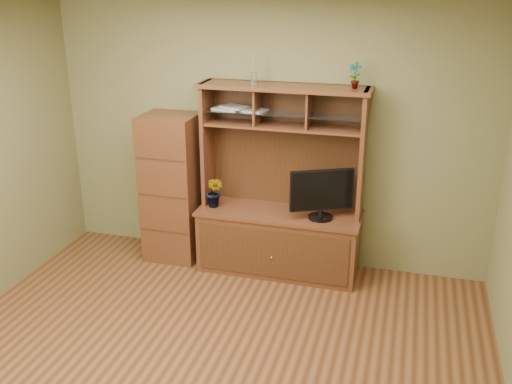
% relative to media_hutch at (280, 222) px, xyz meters
% --- Properties ---
extents(room, '(4.54, 4.04, 2.74)m').
position_rel_media_hutch_xyz_m(room, '(-0.19, -1.73, 0.83)').
color(room, '#4E2C16').
rests_on(room, ground).
extents(media_hutch, '(1.66, 0.61, 1.90)m').
position_rel_media_hutch_xyz_m(media_hutch, '(0.00, 0.00, 0.00)').
color(media_hutch, '#4E2B16').
rests_on(media_hutch, room).
extents(monitor, '(0.58, 0.32, 0.49)m').
position_rel_media_hutch_xyz_m(monitor, '(0.43, -0.08, 0.39)').
color(monitor, black).
rests_on(monitor, media_hutch).
extents(orchid_plant, '(0.21, 0.19, 0.32)m').
position_rel_media_hutch_xyz_m(orchid_plant, '(-0.66, -0.08, 0.29)').
color(orchid_plant, '#2F521C').
rests_on(orchid_plant, media_hutch).
extents(top_plant, '(0.14, 0.11, 0.24)m').
position_rel_media_hutch_xyz_m(top_plant, '(0.66, 0.08, 1.50)').
color(top_plant, '#306222').
rests_on(top_plant, media_hutch).
extents(reed_diffuser, '(0.06, 0.06, 0.30)m').
position_rel_media_hutch_xyz_m(reed_diffuser, '(-0.29, 0.08, 1.49)').
color(reed_diffuser, silver).
rests_on(reed_diffuser, media_hutch).
extents(magazines, '(0.56, 0.26, 0.04)m').
position_rel_media_hutch_xyz_m(magazines, '(-0.45, 0.08, 1.13)').
color(magazines, '#A0A0A5').
rests_on(magazines, media_hutch).
extents(side_cabinet, '(0.56, 0.51, 1.56)m').
position_rel_media_hutch_xyz_m(side_cabinet, '(-1.16, 0.00, 0.26)').
color(side_cabinet, '#4E2B16').
rests_on(side_cabinet, room).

